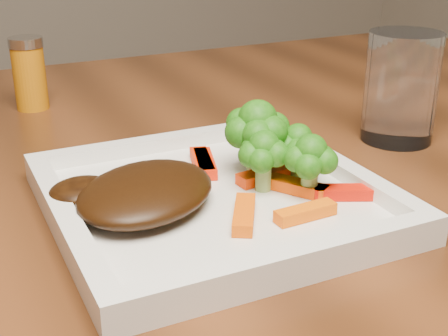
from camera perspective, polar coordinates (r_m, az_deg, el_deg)
name	(u,v)px	position (r m, az deg, el deg)	size (l,w,h in m)	color
plate	(214,203)	(0.54, -0.96, -3.23)	(0.27, 0.27, 0.01)	white
steak	(146,192)	(0.51, -7.15, -2.19)	(0.13, 0.10, 0.03)	black
broccoli_0	(257,140)	(0.56, 3.05, 2.61)	(0.07, 0.07, 0.07)	#2E7613
broccoli_1	(298,144)	(0.56, 6.78, 2.18)	(0.05, 0.05, 0.06)	#1B6310
broccoli_2	(310,164)	(0.53, 7.89, 0.40)	(0.05, 0.05, 0.06)	#166010
broccoli_3	(264,157)	(0.54, 3.66, 1.04)	(0.05, 0.05, 0.06)	#2A6210
carrot_0	(305,212)	(0.50, 7.46, -4.05)	(0.05, 0.01, 0.01)	#FF6404
carrot_1	(348,192)	(0.54, 11.23, -2.19)	(0.06, 0.02, 0.01)	red
carrot_2	(244,214)	(0.49, 1.85, -4.25)	(0.06, 0.02, 0.01)	#F25503
carrot_3	(283,153)	(0.62, 5.43, 1.40)	(0.06, 0.02, 0.01)	red
carrot_4	(202,162)	(0.59, -2.03, 0.51)	(0.06, 0.02, 0.01)	#FC2804
carrot_5	(293,186)	(0.55, 6.36, -1.63)	(0.06, 0.02, 0.01)	#FF4D04
carrot_6	(269,174)	(0.57, 4.13, -0.58)	(0.06, 0.02, 0.01)	#F53504
spice_shaker	(29,74)	(0.84, -17.38, 8.24)	(0.04, 0.04, 0.09)	#B96A0A
drinking_glass	(401,88)	(0.71, 15.88, 7.09)	(0.08, 0.08, 0.12)	white
carrot_7	(205,163)	(0.59, -1.74, 0.43)	(0.06, 0.02, 0.01)	#FF2104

